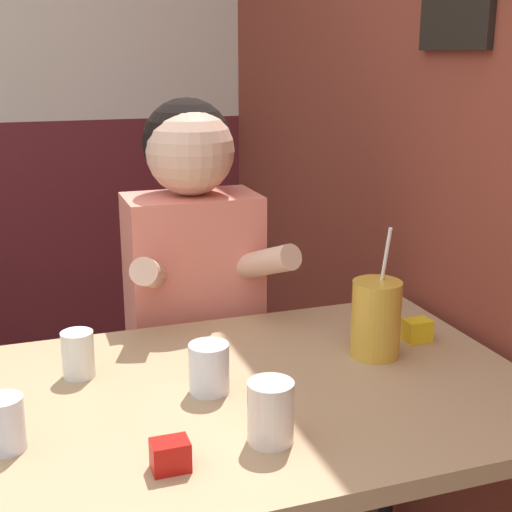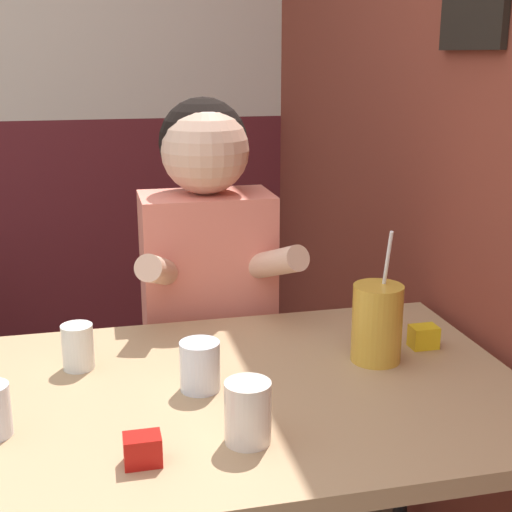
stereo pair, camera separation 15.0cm
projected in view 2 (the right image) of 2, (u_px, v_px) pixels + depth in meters
brick_wall_right at (394, 61)px, 2.09m from camera, size 0.08×4.33×2.70m
main_table at (249, 417)px, 1.42m from camera, size 1.10×0.76×0.74m
person_seated at (208, 317)px, 1.92m from camera, size 0.42×0.42×1.27m
cocktail_pitcher at (377, 323)px, 1.50m from camera, size 0.11×0.11×0.29m
glass_center at (78, 347)px, 1.47m from camera, size 0.07×0.07×0.10m
glass_far_side at (248, 412)px, 1.19m from camera, size 0.08×0.08×0.11m
glass_by_brick at (200, 366)px, 1.38m from camera, size 0.08×0.08×0.10m
condiment_ketchup at (143, 450)px, 1.13m from camera, size 0.06×0.04×0.05m
condiment_mustard at (424, 337)px, 1.59m from camera, size 0.06×0.04×0.05m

